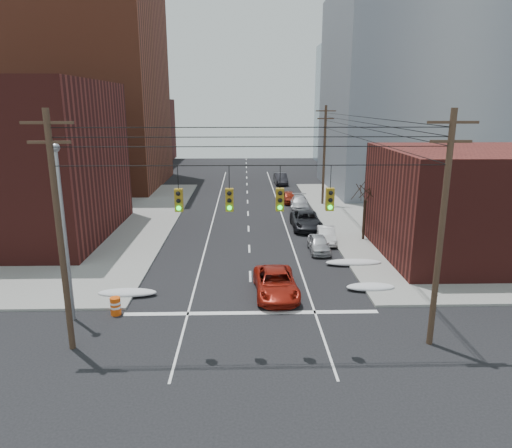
{
  "coord_description": "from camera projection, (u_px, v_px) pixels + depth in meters",
  "views": [
    {
      "loc": [
        -0.34,
        -16.5,
        11.16
      ],
      "look_at": [
        0.45,
        14.34,
        3.0
      ],
      "focal_mm": 32.0,
      "sensor_mm": 36.0,
      "label": 1
    }
  ],
  "objects": [
    {
      "name": "utility_pole_right",
      "position": [
        442.0,
        227.0,
        20.44
      ],
      "size": [
        2.2,
        0.28,
        11.0
      ],
      "color": "#473323",
      "rests_on": "ground"
    },
    {
      "name": "lot_car_a",
      "position": [
        58.0,
        231.0,
        37.68
      ],
      "size": [
        4.97,
        2.65,
        1.56
      ],
      "primitive_type": "imported",
      "rotation": [
        0.0,
        0.0,
        1.79
      ],
      "color": "silver",
      "rests_on": "sidewalk_nw"
    },
    {
      "name": "snow_ne",
      "position": [
        371.0,
        287.0,
        28.12
      ],
      "size": [
        3.0,
        1.08,
        0.42
      ],
      "primitive_type": "ellipsoid",
      "color": "silver",
      "rests_on": "ground"
    },
    {
      "name": "ground",
      "position": [
        254.0,
        383.0,
        18.81
      ],
      "size": [
        160.0,
        160.0,
        0.0
      ],
      "primitive_type": "plane",
      "color": "black",
      "rests_on": "ground"
    },
    {
      "name": "parked_car_a",
      "position": [
        319.0,
        244.0,
        35.34
      ],
      "size": [
        1.55,
        3.78,
        1.28
      ],
      "primitive_type": "imported",
      "rotation": [
        0.0,
        0.0,
        -0.01
      ],
      "color": "#B8B9BE",
      "rests_on": "ground"
    },
    {
      "name": "lot_car_d",
      "position": [
        84.0,
        210.0,
        45.29
      ],
      "size": [
        4.9,
        3.57,
        1.55
      ],
      "primitive_type": "imported",
      "rotation": [
        0.0,
        0.0,
        1.14
      ],
      "color": "#B0B0B5",
      "rests_on": "sidewalk_nw"
    },
    {
      "name": "parked_car_d",
      "position": [
        299.0,
        203.0,
        49.7
      ],
      "size": [
        2.34,
        4.86,
        1.36
      ],
      "primitive_type": "imported",
      "rotation": [
        0.0,
        0.0,
        -0.09
      ],
      "color": "#B8B9BE",
      "rests_on": "ground"
    },
    {
      "name": "building_storefront",
      "position": [
        492.0,
        204.0,
        33.69
      ],
      "size": [
        16.0,
        12.0,
        8.0
      ],
      "primitive_type": "cube",
      "color": "#4D1A17",
      "rests_on": "ground"
    },
    {
      "name": "building_glass",
      "position": [
        376.0,
        105.0,
        84.24
      ],
      "size": [
        20.0,
        18.0,
        22.0
      ],
      "primitive_type": "cube",
      "color": "gray",
      "rests_on": "ground"
    },
    {
      "name": "traffic_signals",
      "position": [
        255.0,
        198.0,
        19.85
      ],
      "size": [
        17.0,
        0.42,
        2.02
      ],
      "color": "black",
      "rests_on": "ground"
    },
    {
      "name": "parked_car_b",
      "position": [
        326.0,
        235.0,
        37.67
      ],
      "size": [
        1.73,
        4.02,
        1.29
      ],
      "primitive_type": "imported",
      "rotation": [
        0.0,
        0.0,
        -0.09
      ],
      "color": "silver",
      "rests_on": "ground"
    },
    {
      "name": "construction_barrel",
      "position": [
        116.0,
        306.0,
        24.78
      ],
      "size": [
        0.58,
        0.58,
        1.0
      ],
      "rotation": [
        0.0,
        0.0,
        -0.01
      ],
      "color": "#D84A0B",
      "rests_on": "ground"
    },
    {
      "name": "parked_car_f",
      "position": [
        281.0,
        179.0,
        65.02
      ],
      "size": [
        1.88,
        4.86,
        1.58
      ],
      "primitive_type": "imported",
      "rotation": [
        0.0,
        0.0,
        0.04
      ],
      "color": "black",
      "rests_on": "ground"
    },
    {
      "name": "red_pickup",
      "position": [
        276.0,
        283.0,
        27.31
      ],
      "size": [
        2.67,
        5.41,
        1.48
      ],
      "primitive_type": "imported",
      "rotation": [
        0.0,
        0.0,
        0.04
      ],
      "color": "maroon",
      "rests_on": "ground"
    },
    {
      "name": "parked_car_c",
      "position": [
        306.0,
        220.0,
        41.9
      ],
      "size": [
        2.57,
        5.55,
        1.54
      ],
      "primitive_type": "imported",
      "rotation": [
        0.0,
        0.0,
        -0.0
      ],
      "color": "black",
      "rests_on": "ground"
    },
    {
      "name": "building_office",
      "position": [
        417.0,
        93.0,
        58.68
      ],
      "size": [
        22.0,
        20.0,
        25.0
      ],
      "primitive_type": "cube",
      "color": "gray",
      "rests_on": "ground"
    },
    {
      "name": "utility_pole_left",
      "position": [
        59.0,
        230.0,
        20.03
      ],
      "size": [
        2.2,
        0.28,
        11.0
      ],
      "color": "#473323",
      "rests_on": "ground"
    },
    {
      "name": "lot_car_b",
      "position": [
        85.0,
        222.0,
        40.92
      ],
      "size": [
        5.74,
        4.21,
        1.45
      ],
      "primitive_type": "imported",
      "rotation": [
        0.0,
        0.0,
        1.96
      ],
      "color": "silver",
      "rests_on": "sidewalk_nw"
    },
    {
      "name": "snow_nw",
      "position": [
        127.0,
        293.0,
        27.28
      ],
      "size": [
        3.5,
        1.08,
        0.42
      ],
      "primitive_type": "ellipsoid",
      "color": "silver",
      "rests_on": "ground"
    },
    {
      "name": "building_brick_far",
      "position": [
        112.0,
        131.0,
        88.16
      ],
      "size": [
        22.0,
        18.0,
        12.0
      ],
      "primitive_type": "cube",
      "color": "#4D1A17",
      "rests_on": "ground"
    },
    {
      "name": "lot_car_c",
      "position": [
        48.0,
        230.0,
        38.72
      ],
      "size": [
        4.74,
        2.51,
        1.31
      ],
      "primitive_type": "imported",
      "rotation": [
        0.0,
        0.0,
        1.73
      ],
      "color": "black",
      "rests_on": "sidewalk_nw"
    },
    {
      "name": "snow_east_far",
      "position": [
        354.0,
        262.0,
        32.47
      ],
      "size": [
        4.0,
        1.08,
        0.42
      ],
      "primitive_type": "ellipsoid",
      "color": "silver",
      "rests_on": "ground"
    },
    {
      "name": "parked_car_e",
      "position": [
        289.0,
        197.0,
        52.88
      ],
      "size": [
        1.86,
        3.97,
        1.32
      ],
      "primitive_type": "imported",
      "rotation": [
        0.0,
        0.0,
        0.08
      ],
      "color": "maroon",
      "rests_on": "ground"
    },
    {
      "name": "utility_pole_far",
      "position": [
        324.0,
        154.0,
        50.4
      ],
      "size": [
        2.2,
        0.28,
        11.0
      ],
      "color": "#473323",
      "rests_on": "ground"
    },
    {
      "name": "street_light",
      "position": [
        63.0,
        219.0,
        22.96
      ],
      "size": [
        0.44,
        0.44,
        9.32
      ],
      "color": "gray",
      "rests_on": "ground"
    },
    {
      "name": "bare_tree",
      "position": [
        364.0,
        214.0,
        37.78
      ],
      "size": [
        2.09,
        2.2,
        4.93
      ],
      "color": "black",
      "rests_on": "ground"
    },
    {
      "name": "building_brick_tall",
      "position": [
        67.0,
        74.0,
        60.78
      ],
      "size": [
        24.0,
        20.0,
        30.0
      ],
      "primitive_type": "cube",
      "color": "brown",
      "rests_on": "ground"
    }
  ]
}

